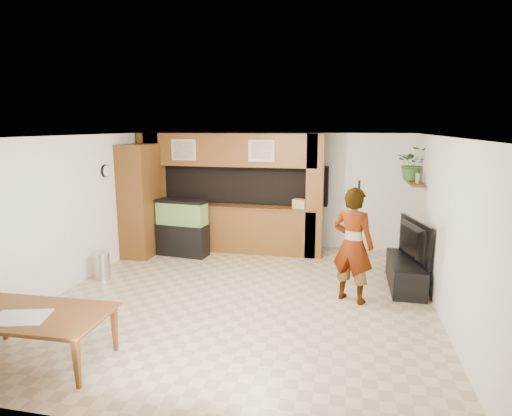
% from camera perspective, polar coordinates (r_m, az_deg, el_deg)
% --- Properties ---
extents(floor, '(6.50, 6.50, 0.00)m').
position_cam_1_polar(floor, '(7.18, -1.72, -11.69)').
color(floor, tan).
rests_on(floor, ground).
extents(ceiling, '(6.50, 6.50, 0.00)m').
position_cam_1_polar(ceiling, '(6.63, -1.85, 9.55)').
color(ceiling, white).
rests_on(ceiling, wall_back).
extents(wall_back, '(6.00, 0.00, 6.00)m').
position_cam_1_polar(wall_back, '(9.92, 2.70, 2.45)').
color(wall_back, silver).
rests_on(wall_back, floor).
extents(wall_left, '(0.00, 6.50, 6.50)m').
position_cam_1_polar(wall_left, '(8.03, -23.05, -0.42)').
color(wall_left, silver).
rests_on(wall_left, floor).
extents(wall_right, '(0.00, 6.50, 6.50)m').
position_cam_1_polar(wall_right, '(6.74, 23.84, -2.51)').
color(wall_right, silver).
rests_on(wall_right, floor).
extents(partition, '(4.20, 0.99, 2.60)m').
position_cam_1_polar(partition, '(9.53, -3.55, 2.17)').
color(partition, brown).
rests_on(partition, floor).
extents(wall_clock, '(0.05, 0.25, 0.25)m').
position_cam_1_polar(wall_clock, '(8.76, -19.42, 4.68)').
color(wall_clock, black).
rests_on(wall_clock, wall_left).
extents(wall_shelf, '(0.25, 0.90, 0.04)m').
position_cam_1_polar(wall_shelf, '(8.54, 20.48, 3.12)').
color(wall_shelf, brown).
rests_on(wall_shelf, wall_right).
extents(pantry_cabinet, '(0.60, 0.97, 2.38)m').
position_cam_1_polar(pantry_cabinet, '(9.46, -15.12, 1.00)').
color(pantry_cabinet, brown).
rests_on(pantry_cabinet, floor).
extents(trash_can, '(0.27, 0.27, 0.49)m').
position_cam_1_polar(trash_can, '(8.35, -19.82, -7.25)').
color(trash_can, '#B2B2B7').
rests_on(trash_can, floor).
extents(aquarium, '(1.10, 0.41, 1.21)m').
position_cam_1_polar(aquarium, '(9.30, -9.79, -2.70)').
color(aquarium, black).
rests_on(aquarium, floor).
extents(tv_stand, '(0.53, 1.45, 0.48)m').
position_cam_1_polar(tv_stand, '(7.93, 19.29, -8.22)').
color(tv_stand, black).
rests_on(tv_stand, floor).
extents(television, '(0.46, 1.22, 0.70)m').
position_cam_1_polar(television, '(7.76, 19.56, -4.07)').
color(television, black).
rests_on(television, tv_stand).
extents(photo_frame, '(0.04, 0.14, 0.19)m').
position_cam_1_polar(photo_frame, '(8.37, 20.69, 3.73)').
color(photo_frame, tan).
rests_on(photo_frame, wall_shelf).
extents(potted_plant, '(0.60, 0.53, 0.65)m').
position_cam_1_polar(potted_plant, '(8.78, 20.17, 5.61)').
color(potted_plant, '#345B24').
rests_on(potted_plant, wall_shelf).
extents(person, '(0.79, 0.68, 1.84)m').
position_cam_1_polar(person, '(6.89, 12.79, -4.85)').
color(person, '#9E7B56').
rests_on(person, floor).
extents(microphone, '(0.04, 0.11, 0.17)m').
position_cam_1_polar(microphone, '(6.53, 13.60, 2.94)').
color(microphone, black).
rests_on(microphone, person).
extents(dining_table, '(1.77, 1.02, 0.61)m').
position_cam_1_polar(dining_table, '(5.84, -27.47, -15.21)').
color(dining_table, brown).
rests_on(dining_table, floor).
extents(newspaper_a, '(0.69, 0.58, 0.01)m').
position_cam_1_polar(newspaper_a, '(5.68, -28.91, -12.67)').
color(newspaper_a, silver).
rests_on(newspaper_a, dining_table).
extents(counter_box, '(0.33, 0.27, 0.19)m').
position_cam_1_polar(counter_box, '(9.08, 5.90, 0.56)').
color(counter_box, tan).
rests_on(counter_box, partition).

